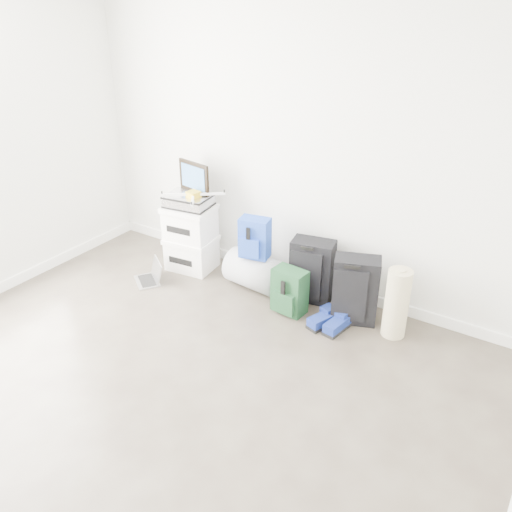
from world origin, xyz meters
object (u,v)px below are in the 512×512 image
Objects in this scene: duffel_bag at (256,272)px; boxes_stack at (191,237)px; large_suitcase at (312,271)px; carry_on at (355,290)px; briefcase at (189,201)px; laptop at (151,276)px.

boxes_stack is at bearing -173.26° from duffel_bag.
large_suitcase is 0.98× the size of carry_on.
duffel_bag is at bearing -7.51° from briefcase.
carry_on is (1.00, -0.01, 0.12)m from duffel_bag.
large_suitcase is at bearing -3.28° from briefcase.
laptop is at bearing 171.95° from carry_on.
briefcase is 1.17× the size of laptop.
briefcase is 0.95m from duffel_bag.
carry_on reaches higher than duffel_bag.
boxes_stack is at bearing 171.58° from briefcase.
briefcase is (0.00, 0.00, 0.39)m from boxes_stack.
carry_on is at bearing 48.17° from laptop.
boxes_stack is 1.30m from large_suitcase.
duffel_bag is (0.76, 0.01, -0.56)m from briefcase.
large_suitcase is 1.62× the size of laptop.
duffel_bag reaches higher than laptop.
briefcase reaches higher than carry_on.
carry_on is at bearing -24.77° from large_suitcase.
laptop is (-1.45, -0.56, -0.24)m from large_suitcase.
laptop is (-0.92, -0.45, -0.12)m from duffel_bag.
boxes_stack is 1.59× the size of briefcase.
briefcase reaches higher than laptop.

